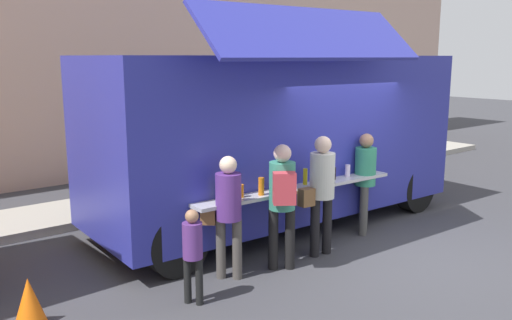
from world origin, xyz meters
The scene contains 10 objects.
ground_plane centered at (0.00, 0.00, 0.00)m, with size 60.00×60.00×0.00m, color #38383D.
curb_strip centered at (-4.42, 4.95, 0.07)m, with size 28.00×1.60×0.15m, color #9E998E.
food_truck_main centered at (-0.41, 2.33, 1.61)m, with size 6.64×3.34×3.63m.
traffic_cone_orange centered at (-5.00, 1.23, 0.28)m, with size 0.36×0.36×0.55m, color orange.
trash_bin centered at (3.26, 4.65, 0.50)m, with size 0.60×0.60×0.99m, color #2C5E38.
customer_front_ordering centered at (-0.96, 0.74, 1.07)m, with size 0.59×0.37×1.80m.
customer_mid_with_backpack centered at (-1.79, 0.66, 1.08)m, with size 0.52×0.57×1.77m.
customer_rear_waiting centered at (-2.54, 0.90, 0.99)m, with size 0.48×0.48×1.67m.
customer_extra_browsing centered at (0.33, 0.99, 1.01)m, with size 0.35×0.35×1.70m.
child_near_queue centered at (-3.31, 0.55, 0.70)m, with size 0.24×0.24×1.18m.
Camera 1 is at (-6.48, -4.61, 2.93)m, focal length 37.52 mm.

